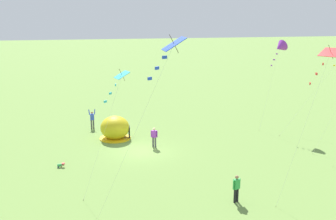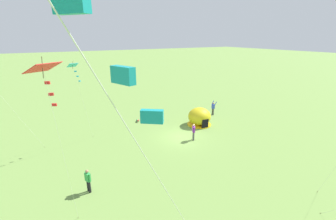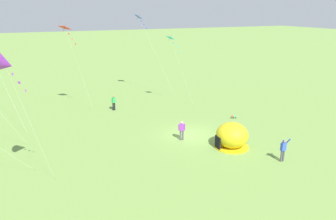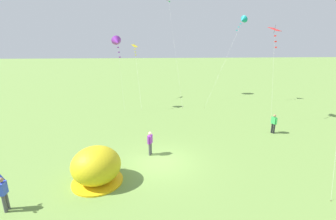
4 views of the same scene
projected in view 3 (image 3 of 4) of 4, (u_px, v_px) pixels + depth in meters
name	position (u px, v px, depth m)	size (l,w,h in m)	color
ground_plane	(190.00, 136.00, 29.38)	(300.00, 300.00, 0.00)	olive
popup_tent	(232.00, 136.00, 26.63)	(2.81, 2.81, 2.10)	gold
toddler_crawling	(234.00, 117.00, 33.90)	(0.27, 0.55, 0.32)	green
person_center_field	(283.00, 149.00, 24.11)	(0.46, 0.68, 1.89)	#4C4C51
person_near_tent	(114.00, 102.00, 36.41)	(0.37, 0.55, 1.72)	black
person_far_back	(182.00, 130.00, 28.10)	(0.38, 0.54, 1.72)	#4C4C51
kite_blue	(140.00, 19.00, 41.07)	(4.13, 3.93, 10.28)	silver
kite_red	(66.00, 30.00, 33.79)	(1.38, 2.96, 9.42)	silver
kite_purple	(4.00, 64.00, 18.18)	(1.45, 2.76, 8.64)	silver
kite_cyan	(172.00, 41.00, 36.36)	(1.86, 2.86, 8.14)	silver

